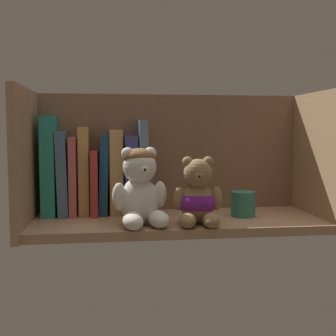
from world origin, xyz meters
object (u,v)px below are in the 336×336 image
book_3 (84,171)px  book_6 (116,171)px  book_7 (130,174)px  book_1 (64,173)px  book_8 (142,166)px  teddy_bear_larger (140,188)px  book_4 (95,182)px  pillar_candle (243,204)px  book_2 (74,176)px  teddy_bear_smaller (198,198)px  book_5 (104,174)px  book_0 (50,166)px

book_3 → book_6: book_3 is taller
book_3 → book_7: 11.34cm
book_1 → book_8: 19.26cm
book_6 → teddy_bear_larger: bearing=-72.0°
book_4 → pillar_candle: (35.19, -8.65, -4.78)cm
pillar_candle → book_2: bearing=167.9°
book_2 → book_8: book_8 is taller
teddy_bear_smaller → book_2: bearing=150.2°
book_6 → teddy_bear_larger: size_ratio=1.22×
book_5 → book_6: book_6 is taller
book_2 → teddy_bear_larger: book_2 is taller
book_3 → book_4: size_ratio=1.37×
book_0 → book_2: (5.68, 0.00, -2.48)cm
book_0 → teddy_bear_smaller: (33.41, -15.90, -6.10)cm
book_2 → book_8: 16.88cm
book_8 → pillar_candle: (23.44, -8.65, -8.51)cm
book_2 → teddy_bear_smaller: book_2 is taller
book_1 → book_4: (7.46, 0.00, -2.43)cm
book_2 → teddy_bear_smaller: bearing=-29.8°
book_6 → teddy_bear_larger: (4.92, -15.13, -2.32)cm
book_5 → book_6: size_ratio=0.94×
book_3 → teddy_bear_smaller: size_ratio=1.43×
book_7 → book_5: bearing=180.0°
book_3 → book_4: bearing=0.0°
book_0 → book_6: 16.04cm
book_4 → book_8: book_8 is taller
book_3 → book_7: bearing=0.0°
book_4 → book_3: bearing=180.0°
book_2 → book_8: size_ratio=0.82×
book_7 → book_8: (2.96, 0.00, 1.94)cm
book_1 → book_2: 2.57cm
book_4 → book_2: bearing=180.0°
book_3 → teddy_bear_smaller: (25.23, -15.90, -4.80)cm
book_8 → book_1: bearing=180.0°
teddy_bear_larger → book_3: bearing=130.0°
book_3 → pillar_candle: size_ratio=3.57×
teddy_bear_larger → book_2: bearing=135.1°
teddy_bear_larger → book_8: bearing=84.1°
book_5 → teddy_bear_smaller: (20.45, -15.90, -3.91)cm
book_8 → pillar_candle: size_ratio=3.86×
book_4 → teddy_bear_smaller: book_4 is taller
book_6 → pillar_candle: bearing=-16.1°
book_5 → book_6: 3.05cm
book_1 → book_8: bearing=0.0°
teddy_bear_smaller → book_6: bearing=137.7°
book_0 → teddy_bear_smaller: size_ratio=1.61×
book_0 → book_8: (22.43, 0.00, -0.43)cm
teddy_bear_larger → teddy_bear_smaller: size_ratio=1.14×
book_6 → book_3: bearing=180.0°
book_6 → book_8: (6.47, 0.00, 1.17)cm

